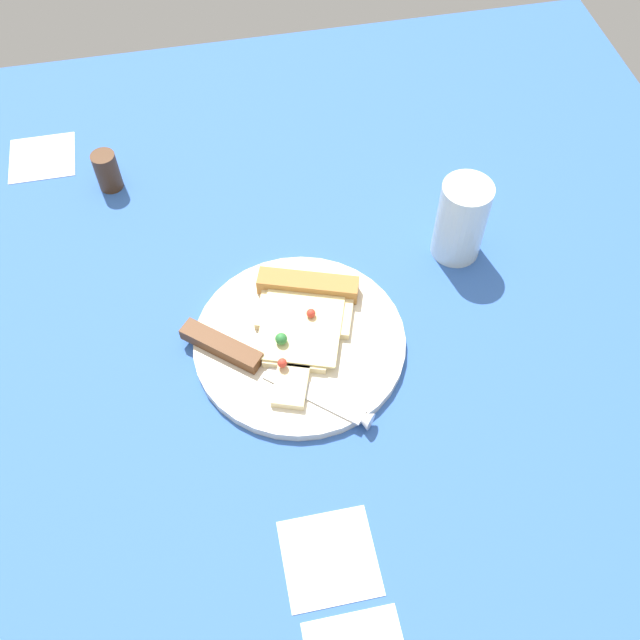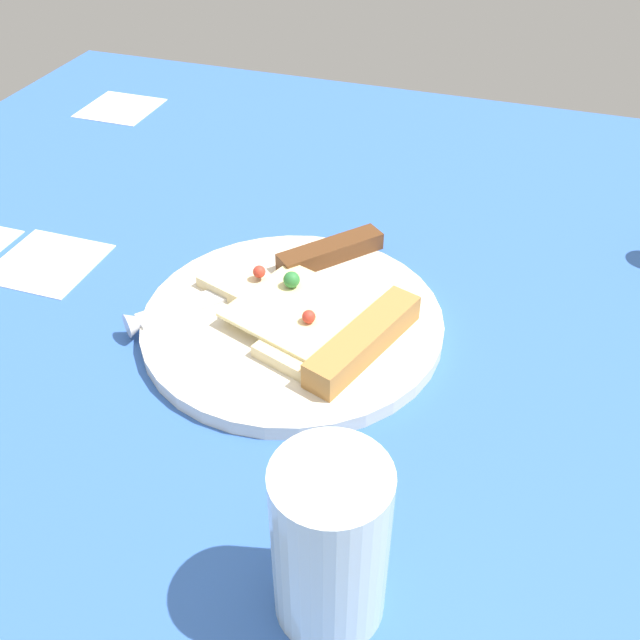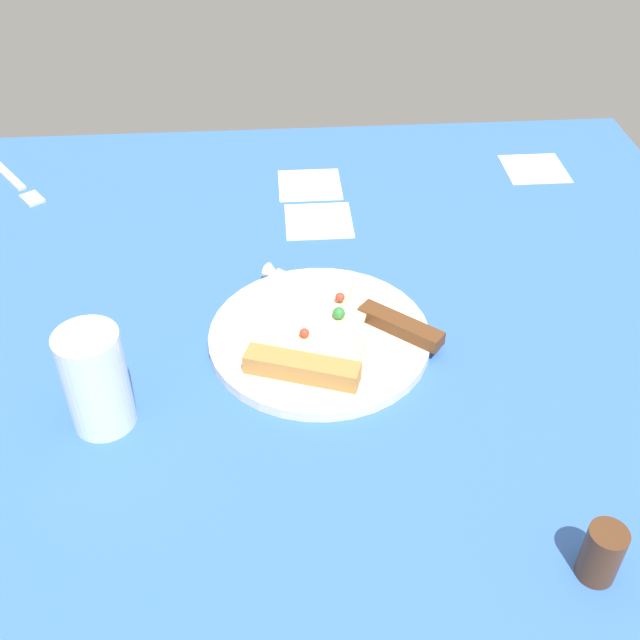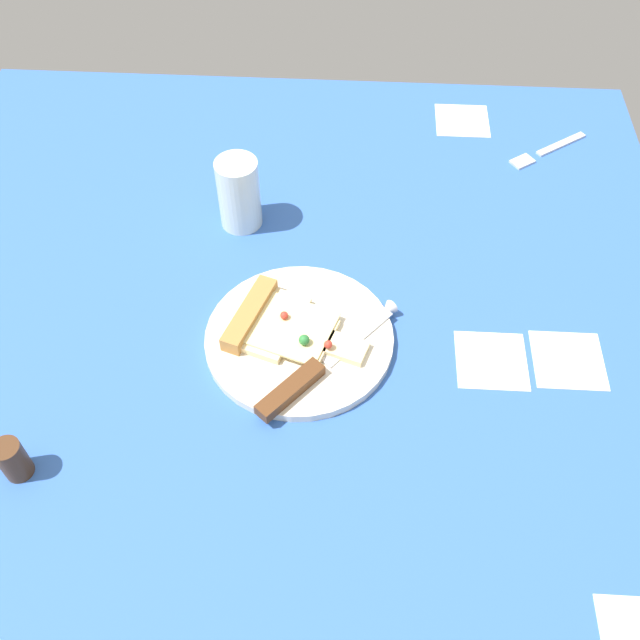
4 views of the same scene
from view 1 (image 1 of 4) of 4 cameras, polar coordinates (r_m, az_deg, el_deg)
The scene contains 6 objects.
ground_plane at distance 87.70cm, azimuth 0.14°, elevation -0.36°, with size 113.35×113.35×3.00cm.
plate at distance 83.82cm, azimuth -1.61°, elevation -1.74°, with size 24.47×24.47×1.25cm, color silver.
pizza_slice at distance 84.06cm, azimuth -1.39°, elevation 0.24°, with size 14.02×18.99×2.68cm.
knife at distance 81.14cm, azimuth -5.07°, elevation -3.42°, with size 19.61×17.19×2.45cm.
drinking_glass at distance 90.39cm, azimuth 11.05°, elevation 7.72°, with size 6.15×6.15×11.03cm, color silver.
pepper_shaker at distance 102.64cm, azimuth -16.41°, elevation 11.18°, with size 3.20×3.20×5.54cm, color #4C2D19.
Camera 1 is at (9.97, 48.28, 71.06)cm, focal length 40.66 mm.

